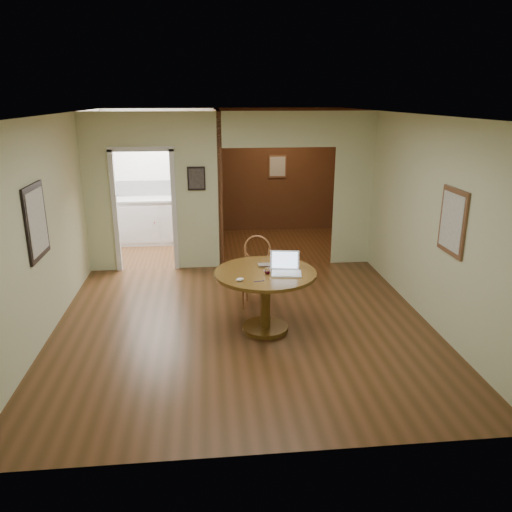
{
  "coord_description": "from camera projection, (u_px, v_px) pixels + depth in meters",
  "views": [
    {
      "loc": [
        -0.45,
        -6.03,
        2.93
      ],
      "look_at": [
        0.14,
        -0.2,
        1.05
      ],
      "focal_mm": 35.0,
      "sensor_mm": 36.0,
      "label": 1
    }
  ],
  "objects": [
    {
      "name": "room_shell",
      "position": [
        205.0,
        190.0,
        9.15
      ],
      "size": [
        5.2,
        7.5,
        5.0
      ],
      "color": "white",
      "rests_on": "ground"
    },
    {
      "name": "pen",
      "position": [
        259.0,
        281.0,
        5.98
      ],
      "size": [
        0.13,
        0.03,
        0.01
      ],
      "primitive_type": "cylinder",
      "rotation": [
        0.0,
        1.57,
        0.2
      ],
      "color": "#0C1558",
      "rests_on": "dining_table"
    },
    {
      "name": "mouse",
      "position": [
        240.0,
        280.0,
        5.99
      ],
      "size": [
        0.11,
        0.08,
        0.04
      ],
      "primitive_type": "ellipsoid",
      "rotation": [
        0.0,
        0.0,
        0.32
      ],
      "color": "white",
      "rests_on": "dining_table"
    },
    {
      "name": "floor",
      "position": [
        244.0,
        327.0,
        6.65
      ],
      "size": [
        5.0,
        5.0,
        0.0
      ],
      "primitive_type": "plane",
      "color": "#452B13",
      "rests_on": "ground"
    },
    {
      "name": "open_laptop",
      "position": [
        286.0,
        267.0,
        6.27
      ],
      "size": [
        0.4,
        0.37,
        0.26
      ],
      "rotation": [
        0.0,
        0.0,
        -0.16
      ],
      "color": "white",
      "rests_on": "dining_table"
    },
    {
      "name": "chair",
      "position": [
        256.0,
        267.0,
        7.22
      ],
      "size": [
        0.53,
        0.53,
        1.02
      ],
      "rotation": [
        0.0,
        0.0,
        -0.28
      ],
      "color": "#9B6237",
      "rests_on": "ground"
    },
    {
      "name": "dining_table",
      "position": [
        265.0,
        287.0,
        6.39
      ],
      "size": [
        1.3,
        1.3,
        0.81
      ],
      "rotation": [
        0.0,
        0.0,
        0.11
      ],
      "color": "brown",
      "rests_on": "ground"
    },
    {
      "name": "closed_laptop",
      "position": [
        271.0,
        266.0,
        6.49
      ],
      "size": [
        0.34,
        0.22,
        0.03
      ],
      "primitive_type": "imported",
      "rotation": [
        0.0,
        0.0,
        0.01
      ],
      "color": "#A8A8AC",
      "rests_on": "dining_table"
    },
    {
      "name": "kitchen_cabinet",
      "position": [
        163.0,
        220.0,
        10.35
      ],
      "size": [
        2.06,
        0.6,
        0.94
      ],
      "color": "silver",
      "rests_on": "ground"
    },
    {
      "name": "wine_glass",
      "position": [
        267.0,
        270.0,
        6.22
      ],
      "size": [
        0.09,
        0.09,
        0.1
      ],
      "primitive_type": null,
      "color": "white",
      "rests_on": "dining_table"
    },
    {
      "name": "grocery_bag",
      "position": [
        195.0,
        190.0,
        10.23
      ],
      "size": [
        0.39,
        0.35,
        0.33
      ],
      "primitive_type": "ellipsoid",
      "rotation": [
        0.0,
        0.0,
        -0.23
      ],
      "color": "#BDB28A",
      "rests_on": "kitchen_cabinet"
    }
  ]
}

